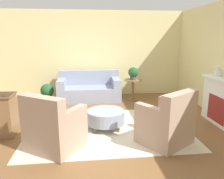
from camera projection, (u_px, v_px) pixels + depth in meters
ground_plane at (108, 129)px, 4.72m from camera, size 16.00×16.00×0.00m
wall_back at (99, 54)px, 7.33m from camera, size 9.95×0.12×2.80m
rug at (108, 129)px, 4.72m from camera, size 3.38×2.41×0.01m
couch at (89, 90)px, 6.92m from camera, size 1.92×0.92×0.90m
armchair_left at (53, 129)px, 3.78m from camera, size 1.12×1.11×1.02m
armchair_right at (167, 124)px, 4.00m from camera, size 1.12×1.11×1.02m
ottoman_table at (106, 117)px, 4.72m from camera, size 0.82×0.82×0.39m
side_table at (133, 86)px, 6.80m from camera, size 0.54×0.54×0.66m
fireplace at (224, 101)px, 4.86m from camera, size 0.44×1.30×1.07m
vase_mantel_near at (218, 72)px, 5.04m from camera, size 0.20×0.20×0.21m
potted_plant_on_side_table at (133, 73)px, 6.70m from camera, size 0.31×0.31×0.39m
potted_plant_floor at (47, 92)px, 6.60m from camera, size 0.39×0.39×0.58m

